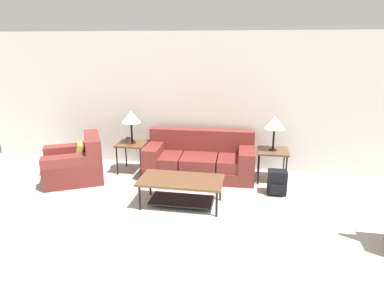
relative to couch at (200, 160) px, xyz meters
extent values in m
cube|color=silver|center=(0.01, 0.53, 1.00)|extent=(9.18, 0.06, 2.60)
cube|color=maroon|center=(0.00, -0.05, -0.19)|extent=(2.00, 0.96, 0.22)
cube|color=maroon|center=(-0.66, -0.09, 0.02)|extent=(0.66, 0.82, 0.20)
cube|color=maroon|center=(0.00, -0.07, 0.02)|extent=(0.66, 0.82, 0.20)
cube|color=maroon|center=(0.66, -0.05, 0.02)|extent=(0.66, 0.82, 0.20)
cube|color=maroon|center=(-0.01, 0.27, 0.32)|extent=(1.98, 0.33, 0.40)
cube|color=maroon|center=(-0.85, -0.08, -0.01)|extent=(0.31, 0.90, 0.58)
cube|color=maroon|center=(0.85, -0.02, -0.01)|extent=(0.31, 0.90, 0.58)
cube|color=maroon|center=(-2.22, -0.62, -0.10)|extent=(1.31, 1.29, 0.40)
cube|color=maroon|center=(-1.90, -0.44, 0.30)|extent=(0.67, 0.95, 0.40)
cube|color=maroon|center=(-2.38, -0.32, -0.02)|extent=(0.99, 0.70, 0.56)
cube|color=maroon|center=(-2.06, -0.91, -0.02)|extent=(0.99, 0.70, 0.56)
cube|color=tan|center=(-2.11, -0.56, 0.20)|extent=(0.33, 0.39, 0.36)
cube|color=brown|center=(-0.09, -1.27, 0.11)|extent=(1.26, 0.65, 0.04)
cylinder|color=black|center=(-0.66, -1.54, -0.10)|extent=(0.03, 0.03, 0.39)
cylinder|color=black|center=(0.48, -1.54, -0.10)|extent=(0.03, 0.03, 0.39)
cylinder|color=black|center=(-0.66, -1.00, -0.10)|extent=(0.03, 0.03, 0.39)
cylinder|color=black|center=(0.48, -1.00, -0.10)|extent=(0.03, 0.03, 0.39)
cube|color=black|center=(-0.09, -1.27, -0.22)|extent=(0.94, 0.46, 0.02)
cube|color=brown|center=(-1.30, -0.03, 0.26)|extent=(0.54, 0.55, 0.03)
cylinder|color=black|center=(-1.53, -0.26, -0.03)|extent=(0.03, 0.03, 0.54)
cylinder|color=black|center=(-1.07, -0.26, -0.03)|extent=(0.03, 0.03, 0.54)
cylinder|color=black|center=(-1.53, 0.21, -0.03)|extent=(0.03, 0.03, 0.54)
cylinder|color=black|center=(-1.07, 0.21, -0.03)|extent=(0.03, 0.03, 0.54)
cube|color=brown|center=(1.30, -0.03, 0.26)|extent=(0.54, 0.55, 0.03)
cylinder|color=black|center=(1.07, -0.26, -0.03)|extent=(0.03, 0.03, 0.54)
cylinder|color=black|center=(1.53, -0.26, -0.03)|extent=(0.03, 0.03, 0.54)
cylinder|color=black|center=(1.07, 0.21, -0.03)|extent=(0.03, 0.03, 0.54)
cylinder|color=black|center=(1.53, 0.21, -0.03)|extent=(0.03, 0.03, 0.54)
cylinder|color=black|center=(-1.30, -0.03, 0.28)|extent=(0.14, 0.14, 0.02)
cylinder|color=black|center=(-1.30, -0.03, 0.48)|extent=(0.04, 0.04, 0.37)
cone|color=white|center=(-1.30, -0.03, 0.78)|extent=(0.36, 0.36, 0.22)
cylinder|color=black|center=(1.30, -0.03, 0.28)|extent=(0.14, 0.14, 0.02)
cylinder|color=black|center=(1.30, -0.03, 0.48)|extent=(0.04, 0.04, 0.37)
cone|color=white|center=(1.30, -0.03, 0.78)|extent=(0.36, 0.36, 0.22)
cube|color=black|center=(1.37, -0.59, -0.09)|extent=(0.31, 0.21, 0.40)
cube|color=black|center=(1.37, -0.72, -0.18)|extent=(0.23, 0.05, 0.16)
cylinder|color=black|center=(1.28, -0.46, -0.07)|extent=(0.02, 0.02, 0.30)
cylinder|color=black|center=(1.45, -0.46, -0.07)|extent=(0.02, 0.02, 0.30)
cube|color=#4C3828|center=(-1.34, -0.11, 0.34)|extent=(0.10, 0.04, 0.13)
camera|label=1|loc=(0.91, -5.93, 2.11)|focal=32.00mm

